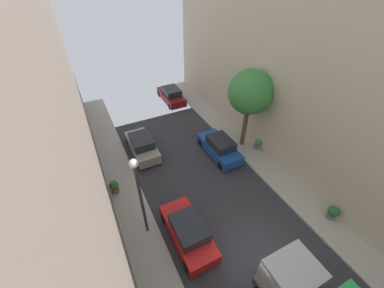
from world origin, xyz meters
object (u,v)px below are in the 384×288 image
Objects in this scene: potted_plant_4 at (114,187)px; potted_plant_0 at (257,144)px; lamp_post at (139,188)px; parked_car_right_1 at (220,147)px; street_tree_1 at (250,92)px; parked_car_right_2 at (171,95)px; potted_plant_3 at (333,212)px; parked_car_left_4 at (142,145)px; parked_car_left_3 at (188,232)px.

potted_plant_0 is at bearing -2.99° from potted_plant_4.
lamp_post is (-10.34, -3.05, 3.13)m from potted_plant_0.
parked_car_right_1 is 0.66× the size of street_tree_1.
parked_car_right_2 reaches higher than potted_plant_4.
potted_plant_3 is at bearing -91.60° from potted_plant_0.
potted_plant_3 is at bearing -81.03° from parked_car_right_2.
parked_car_left_4 is 7.78m from lamp_post.
street_tree_1 is at bearing -20.04° from parked_car_left_4.
parked_car_right_2 is at bearing 90.00° from parked_car_right_1.
parked_car_right_1 is at bearing 163.51° from potted_plant_0.
lamp_post is at bearing -163.55° from potted_plant_0.
potted_plant_3 is at bearing -53.40° from parked_car_left_4.
parked_car_left_4 reaches higher than potted_plant_4.
parked_car_left_4 is 13.82m from potted_plant_3.
potted_plant_3 is 0.97× the size of potted_plant_4.
street_tree_1 is at bearing 23.06° from lamp_post.
parked_car_left_4 and parked_car_right_1 have the same top height.
potted_plant_0 is at bearing 16.45° from lamp_post.
potted_plant_3 is (0.52, -8.28, -4.21)m from street_tree_1.
parked_car_right_1 is (5.40, 5.46, 0.00)m from parked_car_left_3.
street_tree_1 is at bearing 3.45° from parked_car_right_1.
parked_car_left_3 is at bearing -109.45° from parked_car_right_2.
street_tree_1 reaches higher than parked_car_left_4.
street_tree_1 is 4.42m from potted_plant_0.
potted_plant_3 reaches higher than potted_plant_0.
street_tree_1 is at bearing 2.40° from potted_plant_4.
potted_plant_4 is at bearing -129.36° from parked_car_right_2.
parked_car_right_2 is 0.77× the size of lamp_post.
potted_plant_4 reaches higher than potted_plant_3.
parked_car_left_3 is 1.00× the size of parked_car_right_2.
parked_car_left_3 is 10.39m from street_tree_1.
parked_car_left_4 is at bearing 74.62° from lamp_post.
potted_plant_4 is (-11.16, 7.83, 0.01)m from potted_plant_3.
street_tree_1 is 7.22× the size of potted_plant_0.
lamp_post is at bearing -105.38° from parked_car_left_4.
parked_car_left_4 is 4.54× the size of potted_plant_3.
parked_car_right_2 is 18.20m from potted_plant_3.
street_tree_1 is at bearing 93.59° from potted_plant_3.
parked_car_right_2 is 10.79m from street_tree_1.
parked_car_left_3 is 0.66× the size of street_tree_1.
potted_plant_3 is 13.63m from potted_plant_4.
parked_car_right_1 is at bearing 45.32° from parked_car_left_3.
parked_car_right_1 is (5.40, -2.96, 0.00)m from parked_car_left_4.
parked_car_right_2 is at bearing 51.87° from parked_car_left_4.
potted_plant_0 is 11.38m from potted_plant_4.
parked_car_left_3 and parked_car_left_4 have the same top height.
potted_plant_0 is at bearing 88.40° from potted_plant_3.
potted_plant_0 is 7.24m from potted_plant_3.
parked_car_left_4 is 0.66× the size of street_tree_1.
parked_car_left_3 is 16.22m from parked_car_right_2.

